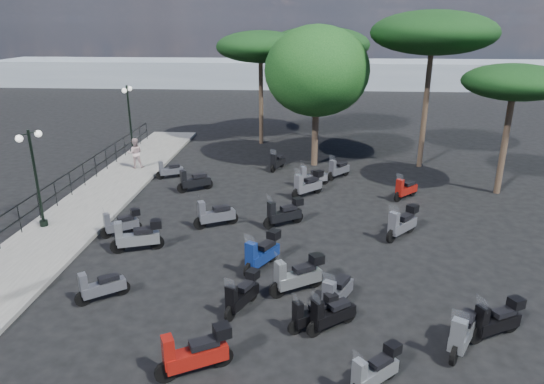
# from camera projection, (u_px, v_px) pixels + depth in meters

# --- Properties ---
(ground) EXTENTS (120.00, 120.00, 0.00)m
(ground) POSITION_uv_depth(u_px,v_px,m) (225.00, 252.00, 17.00)
(ground) COLOR black
(ground) RESTS_ON ground
(sidewalk) EXTENTS (3.00, 30.00, 0.15)m
(sidewalk) POSITION_uv_depth(u_px,v_px,m) (82.00, 213.00, 20.23)
(sidewalk) COLOR #615F5C
(sidewalk) RESTS_ON ground
(railing) EXTENTS (0.04, 26.04, 1.10)m
(railing) POSITION_uv_depth(u_px,v_px,m) (47.00, 195.00, 19.85)
(railing) COLOR black
(railing) RESTS_ON sidewalk
(lamp_post_1) EXTENTS (0.53, 1.07, 3.78)m
(lamp_post_1) POSITION_uv_depth(u_px,v_px,m) (35.00, 173.00, 18.04)
(lamp_post_1) COLOR black
(lamp_post_1) RESTS_ON sidewalk
(lamp_post_2) EXTENTS (0.32, 1.18, 3.99)m
(lamp_post_2) POSITION_uv_depth(u_px,v_px,m) (129.00, 115.00, 28.23)
(lamp_post_2) COLOR black
(lamp_post_2) RESTS_ON sidewalk
(pedestrian_far) EXTENTS (0.93, 0.81, 1.62)m
(pedestrian_far) POSITION_uv_depth(u_px,v_px,m) (135.00, 153.00, 25.82)
(pedestrian_far) COLOR beige
(pedestrian_far) RESTS_ON sidewalk
(scooter_1) EXTENTS (1.32, 1.03, 1.26)m
(scooter_1) POSITION_uv_depth(u_px,v_px,m) (101.00, 287.00, 13.91)
(scooter_1) COLOR black
(scooter_1) RESTS_ON ground
(scooter_2) EXTENTS (1.35, 1.05, 1.25)m
(scooter_2) POSITION_uv_depth(u_px,v_px,m) (121.00, 224.00, 18.15)
(scooter_2) COLOR black
(scooter_2) RESTS_ON ground
(scooter_3) EXTENTS (1.57, 1.04, 1.40)m
(scooter_3) POSITION_uv_depth(u_px,v_px,m) (194.00, 181.00, 22.80)
(scooter_3) COLOR black
(scooter_3) RESTS_ON ground
(scooter_4) EXTENTS (1.40, 0.81, 1.20)m
(scooter_4) POSITION_uv_depth(u_px,v_px,m) (170.00, 170.00, 24.70)
(scooter_4) COLOR black
(scooter_4) RESTS_ON ground
(scooter_6) EXTENTS (1.69, 1.07, 1.47)m
(scooter_6) POSITION_uv_depth(u_px,v_px,m) (195.00, 353.00, 10.97)
(scooter_6) COLOR black
(scooter_6) RESTS_ON ground
(scooter_7) EXTENTS (0.88, 1.50, 1.28)m
(scooter_7) POSITION_uv_depth(u_px,v_px,m) (242.00, 295.00, 13.45)
(scooter_7) COLOR black
(scooter_7) RESTS_ON ground
(scooter_8) EXTENTS (1.79, 0.87, 1.47)m
(scooter_8) POSITION_uv_depth(u_px,v_px,m) (137.00, 237.00, 16.85)
(scooter_8) COLOR black
(scooter_8) RESTS_ON ground
(scooter_9) EXTENTS (1.66, 1.00, 1.44)m
(scooter_9) POSITION_uv_depth(u_px,v_px,m) (215.00, 215.00, 18.86)
(scooter_9) COLOR black
(scooter_9) RESTS_ON ground
(scooter_10) EXTENTS (0.79, 1.51, 1.27)m
(scooter_10) POSITION_uv_depth(u_px,v_px,m) (277.00, 162.00, 26.09)
(scooter_10) COLOR black
(scooter_10) RESTS_ON ground
(scooter_12) EXTENTS (1.63, 1.13, 1.45)m
(scooter_12) POSITION_uv_depth(u_px,v_px,m) (298.00, 276.00, 14.29)
(scooter_12) COLOR black
(scooter_12) RESTS_ON ground
(scooter_13) EXTENTS (1.33, 0.90, 1.18)m
(scooter_13) POSITION_uv_depth(u_px,v_px,m) (314.00, 314.00, 12.63)
(scooter_13) COLOR black
(scooter_13) RESTS_ON ground
(scooter_14) EXTENTS (1.12, 1.67, 1.47)m
(scooter_14) POSITION_uv_depth(u_px,v_px,m) (262.00, 253.00, 15.66)
(scooter_14) COLOR black
(scooter_14) RESTS_ON ground
(scooter_15) EXTENTS (1.58, 0.82, 1.32)m
(scooter_15) POSITION_uv_depth(u_px,v_px,m) (312.00, 177.00, 23.53)
(scooter_15) COLOR black
(scooter_15) RESTS_ON ground
(scooter_16) EXTENTS (1.26, 1.14, 1.23)m
(scooter_16) POSITION_uv_depth(u_px,v_px,m) (375.00, 371.00, 10.54)
(scooter_16) COLOR black
(scooter_16) RESTS_ON ground
(scooter_17) EXTENTS (0.99, 1.67, 1.44)m
(scooter_17) POSITION_uv_depth(u_px,v_px,m) (336.00, 294.00, 13.44)
(scooter_17) COLOR black
(scooter_17) RESTS_ON ground
(scooter_18) EXTENTS (1.35, 1.06, 1.29)m
(scooter_18) POSITION_uv_depth(u_px,v_px,m) (331.00, 315.00, 12.58)
(scooter_18) COLOR black
(scooter_18) RESTS_ON ground
(scooter_19) EXTENTS (1.56, 1.09, 1.39)m
(scooter_19) POSITION_uv_depth(u_px,v_px,m) (284.00, 213.00, 18.95)
(scooter_19) COLOR black
(scooter_19) RESTS_ON ground
(scooter_20) EXTENTS (1.45, 1.39, 1.46)m
(scooter_20) POSITION_uv_depth(u_px,v_px,m) (308.00, 185.00, 22.15)
(scooter_20) COLOR black
(scooter_20) RESTS_ON ground
(scooter_22) EXTENTS (1.08, 1.64, 1.47)m
(scooter_22) POSITION_uv_depth(u_px,v_px,m) (463.00, 333.00, 11.77)
(scooter_22) COLOR black
(scooter_22) RESTS_ON ground
(scooter_23) EXTENTS (1.54, 0.95, 1.33)m
(scooter_23) POSITION_uv_depth(u_px,v_px,m) (496.00, 321.00, 12.26)
(scooter_23) COLOR black
(scooter_23) RESTS_ON ground
(scooter_24) EXTENTS (1.36, 1.48, 1.46)m
(scooter_24) POSITION_uv_depth(u_px,v_px,m) (402.00, 223.00, 17.95)
(scooter_24) COLOR black
(scooter_24) RESTS_ON ground
(scooter_25) EXTENTS (1.22, 1.23, 1.30)m
(scooter_25) POSITION_uv_depth(u_px,v_px,m) (405.00, 189.00, 21.84)
(scooter_25) COLOR black
(scooter_25) RESTS_ON ground
(scooter_26) EXTENTS (1.18, 1.31, 1.32)m
(scooter_26) POSITION_uv_depth(u_px,v_px,m) (338.00, 170.00, 24.70)
(scooter_26) COLOR black
(scooter_26) RESTS_ON ground
(broadleaf_tree) EXTENTS (5.56, 5.56, 7.49)m
(broadleaf_tree) POSITION_uv_depth(u_px,v_px,m) (317.00, 71.00, 25.42)
(broadleaf_tree) COLOR #38281E
(broadleaf_tree) RESTS_ON ground
(pine_0) EXTENTS (6.63, 6.63, 7.29)m
(pine_0) POSITION_uv_depth(u_px,v_px,m) (319.00, 45.00, 31.49)
(pine_0) COLOR #38281E
(pine_0) RESTS_ON ground
(pine_1) EXTENTS (6.36, 6.36, 8.17)m
(pine_1) POSITION_uv_depth(u_px,v_px,m) (433.00, 33.00, 24.49)
(pine_1) COLOR #38281E
(pine_1) RESTS_ON ground
(pine_2) EXTENTS (5.52, 5.52, 7.07)m
(pine_2) POSITION_uv_depth(u_px,v_px,m) (261.00, 47.00, 29.78)
(pine_2) COLOR #38281E
(pine_2) RESTS_ON ground
(pine_3) EXTENTS (4.46, 4.46, 5.91)m
(pine_3) POSITION_uv_depth(u_px,v_px,m) (515.00, 83.00, 21.03)
(pine_3) COLOR #38281E
(pine_3) RESTS_ON ground
(distant_hills) EXTENTS (70.00, 8.00, 3.00)m
(distant_hills) POSITION_uv_depth(u_px,v_px,m) (284.00, 73.00, 58.77)
(distant_hills) COLOR gray
(distant_hills) RESTS_ON ground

